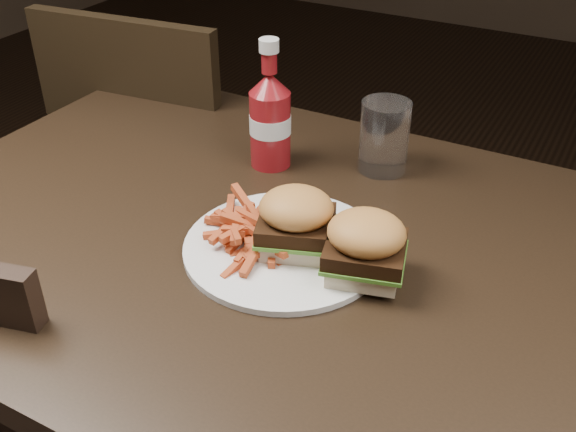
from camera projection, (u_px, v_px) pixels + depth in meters
The scene contains 8 objects.
dining_table at pixel (286, 250), 0.95m from camera, with size 1.20×0.80×0.04m, color black.
chair_far at pixel (188, 182), 1.71m from camera, with size 0.44×0.44×0.04m, color black.
plate at pixel (284, 247), 0.92m from camera, with size 0.28×0.28×0.01m, color white.
sandwich_half_a at pixel (296, 240), 0.90m from camera, with size 0.09×0.08×0.02m, color beige.
sandwich_half_b at pixel (364, 266), 0.86m from camera, with size 0.09×0.08×0.02m, color beige.
fries_pile at pixel (248, 224), 0.92m from camera, with size 0.13×0.13×0.05m, color #B13B23, non-canonical shape.
ketchup_bottle at pixel (270, 131), 1.09m from camera, with size 0.07×0.07×0.13m, color maroon.
tumbler at pixel (384, 139), 1.08m from camera, with size 0.08×0.08×0.12m, color white.
Camera 1 is at (0.37, -0.68, 1.29)m, focal length 42.00 mm.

